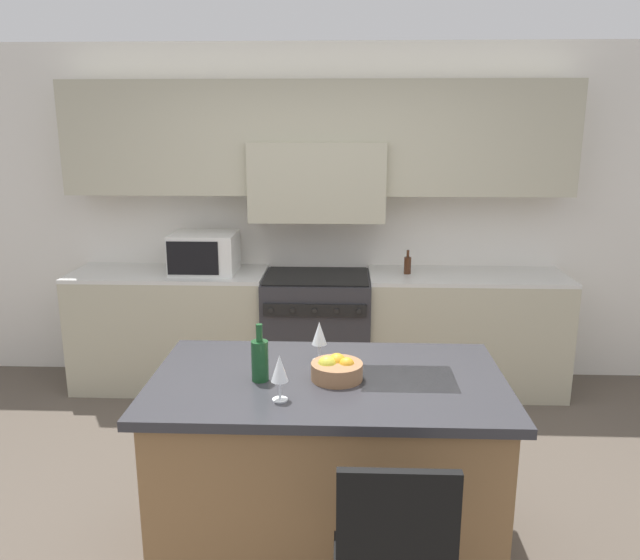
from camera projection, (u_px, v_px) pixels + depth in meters
The scene contains 11 objects.
ground_plane at pixel (302, 525), 3.33m from camera, with size 10.00×10.00×0.00m, color brown.
back_cabinetry at pixel (318, 185), 4.96m from camera, with size 10.00×0.46×2.70m.
back_counter at pixel (317, 330), 4.99m from camera, with size 3.88×0.62×0.95m.
range_stove at pixel (317, 332), 4.98m from camera, with size 0.83×0.70×0.93m.
microwave at pixel (204, 253), 4.87m from camera, with size 0.50×0.42×0.31m.
kitchen_island at pixel (328, 466), 3.01m from camera, with size 1.65×0.97×0.94m.
wine_bottle at pixel (260, 359), 2.84m from camera, with size 0.08×0.08×0.27m.
wine_glass_near at pixel (280, 370), 2.63m from camera, with size 0.07×0.07×0.20m.
wine_glass_far at pixel (319, 334), 3.07m from camera, with size 0.07×0.07×0.20m.
fruit_bowl at pixel (336, 369), 2.87m from camera, with size 0.24×0.24×0.11m.
oil_bottle_on_counter at pixel (408, 265), 4.84m from camera, with size 0.05×0.05×0.19m.
Camera 1 is at (0.21, -2.91, 2.08)m, focal length 35.00 mm.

